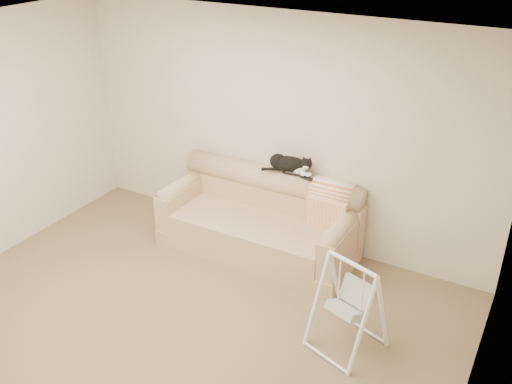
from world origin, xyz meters
The scene contains 8 objects.
ground_plane centered at (0.00, 0.00, 0.00)m, with size 5.00×5.00×0.00m, color #716147.
room_shell centered at (0.00, 0.00, 1.53)m, with size 5.04×4.04×2.60m.
sofa centered at (0.00, 1.62, 0.35)m, with size 2.20×0.93×0.90m.
remote_a centered at (0.25, 1.84, 0.91)m, with size 0.18×0.06×0.03m.
remote_b centered at (0.44, 1.82, 0.91)m, with size 0.18×0.09×0.02m.
tuxedo_cat centered at (0.22, 1.86, 1.00)m, with size 0.57×0.30×0.22m.
throw_blanket centered at (0.75, 1.84, 0.72)m, with size 0.45×0.38×0.58m.
baby_swing centered at (1.46, 0.57, 0.44)m, with size 0.70×0.72×0.89m.
Camera 1 is at (2.69, -3.26, 3.53)m, focal length 40.00 mm.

